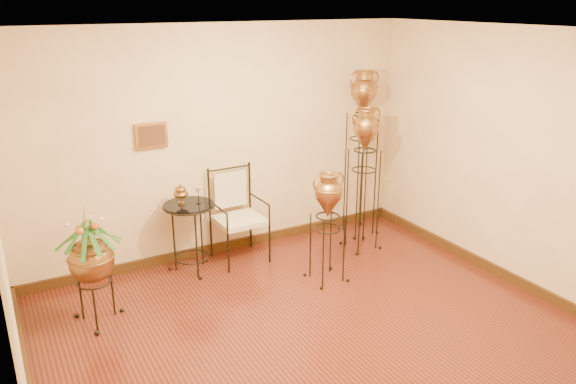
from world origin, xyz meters
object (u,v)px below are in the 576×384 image
planter_urn (91,256)px  side_table (190,236)px  amphora_tall (361,152)px  armchair (239,216)px  amphora_mid (363,179)px

planter_urn → side_table: 1.37m
side_table → amphora_tall: bearing=-0.0°
amphora_tall → side_table: size_ratio=2.10×
amphora_tall → planter_urn: size_ratio=1.74×
amphora_tall → armchair: 1.86m
amphora_mid → armchair: (-1.52, 0.41, -0.36)m
amphora_mid → side_table: amphora_mid is taller
amphora_tall → armchair: size_ratio=1.97×
planter_urn → armchair: planter_urn is taller
armchair → side_table: 0.64m
amphora_tall → planter_urn: bearing=-170.5°
armchair → side_table: (-0.63, 0.00, -0.13)m
amphora_tall → armchair: amphora_tall is taller
planter_urn → amphora_tall: bearing=9.5°
amphora_mid → planter_urn: bearing=-176.7°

